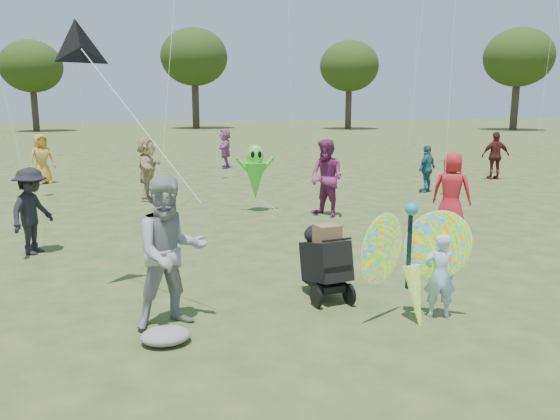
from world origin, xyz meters
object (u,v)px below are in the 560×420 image
(jogging_stroller, at_px, (325,256))
(crowd_j, at_px, (225,148))
(adult_man, at_px, (171,252))
(alien_kite, at_px, (255,174))
(crowd_c, at_px, (427,169))
(crowd_a, at_px, (452,191))
(crowd_h, at_px, (495,156))
(crowd_e, at_px, (327,178))
(butterfly_kite, at_px, (412,263))
(crowd_d, at_px, (147,168))
(crowd_b, at_px, (32,211))
(crowd_g, at_px, (42,159))
(child_girl, at_px, (440,276))

(jogging_stroller, bearing_deg, crowd_j, 76.97)
(adult_man, xyz_separation_m, alien_kite, (2.29, 7.10, 0.01))
(adult_man, bearing_deg, crowd_c, 33.31)
(crowd_a, distance_m, crowd_h, 9.13)
(adult_man, xyz_separation_m, crowd_h, (11.98, 11.23, -0.08))
(crowd_a, height_order, crowd_e, crowd_e)
(butterfly_kite, bearing_deg, crowd_d, 109.29)
(crowd_e, distance_m, crowd_j, 11.02)
(crowd_b, distance_m, crowd_d, 5.79)
(crowd_e, distance_m, jogging_stroller, 5.79)
(crowd_g, bearing_deg, child_girl, -91.92)
(child_girl, xyz_separation_m, crowd_g, (-7.54, 14.12, 0.30))
(crowd_c, bearing_deg, child_girl, 29.76)
(crowd_h, bearing_deg, crowd_j, -22.77)
(crowd_j, relative_size, jogging_stroller, 1.54)
(crowd_e, xyz_separation_m, butterfly_kite, (-0.90, -6.61, -0.18))
(crowd_d, distance_m, crowd_e, 5.48)
(crowd_e, xyz_separation_m, jogging_stroller, (-1.73, -5.52, -0.34))
(crowd_a, relative_size, jogging_stroller, 1.57)
(child_girl, relative_size, alien_kite, 0.65)
(crowd_b, xyz_separation_m, crowd_h, (14.43, 7.25, 0.06))
(crowd_h, bearing_deg, crowd_e, 41.75)
(crowd_e, bearing_deg, adult_man, -63.97)
(crowd_g, height_order, jogging_stroller, crowd_g)
(child_girl, relative_size, butterfly_kite, 0.65)
(child_girl, relative_size, crowd_c, 0.76)
(crowd_a, xyz_separation_m, crowd_e, (-2.29, 1.95, 0.09))
(child_girl, distance_m, adult_man, 3.48)
(adult_man, distance_m, crowd_e, 7.26)
(crowd_b, bearing_deg, child_girl, -102.93)
(jogging_stroller, bearing_deg, adult_man, -175.99)
(crowd_j, bearing_deg, crowd_c, 41.65)
(crowd_d, height_order, butterfly_kite, crowd_d)
(crowd_b, distance_m, crowd_j, 14.06)
(alien_kite, bearing_deg, crowd_e, -31.25)
(crowd_e, xyz_separation_m, crowd_j, (-1.22, 10.96, -0.11))
(crowd_j, bearing_deg, crowd_g, -55.69)
(alien_kite, bearing_deg, crowd_c, 18.41)
(adult_man, relative_size, crowd_h, 1.09)
(crowd_e, bearing_deg, crowd_c, 93.42)
(crowd_c, bearing_deg, alien_kite, -15.55)
(crowd_a, distance_m, crowd_b, 8.65)
(crowd_g, distance_m, crowd_j, 7.63)
(crowd_d, xyz_separation_m, crowd_h, (12.44, 1.81, -0.05))
(crowd_g, xyz_separation_m, crowd_j, (6.82, 3.43, -0.02))
(crowd_a, bearing_deg, child_girl, 98.25)
(crowd_j, relative_size, alien_kite, 0.97)
(jogging_stroller, bearing_deg, crowd_d, 95.44)
(crowd_b, bearing_deg, jogging_stroller, -101.87)
(crowd_g, relative_size, butterfly_kite, 0.99)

